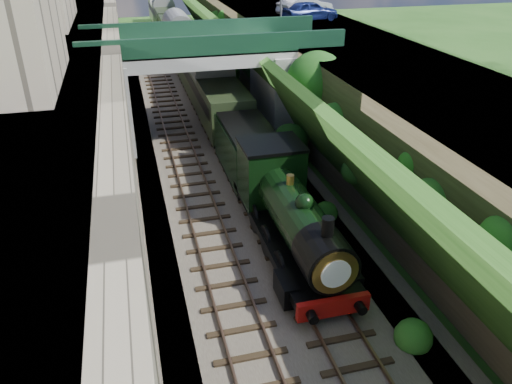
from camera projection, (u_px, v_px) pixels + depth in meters
trackbed at (217, 157)px, 31.17m from camera, size 10.00×90.00×0.20m
retaining_wall at (119, 112)px, 28.35m from camera, size 1.00×90.00×7.00m
street_plateau_left at (54, 117)px, 27.56m from camera, size 6.00×90.00×7.00m
street_plateau_right at (361, 98)px, 31.90m from camera, size 8.00×90.00×6.25m
embankment_slope at (303, 115)px, 29.78m from camera, size 4.35×90.00×6.37m
track_left at (184, 158)px, 30.65m from camera, size 2.50×90.00×0.20m
track_right at (235, 153)px, 31.37m from camera, size 2.50×90.00×0.20m
road_bridge at (217, 77)px, 32.95m from camera, size 16.00×6.40×7.25m
building_near at (1, 34)px, 19.75m from camera, size 4.00×8.00×4.00m
tree at (317, 84)px, 29.25m from camera, size 3.60×3.80×6.60m
car_blue at (310, 11)px, 39.44m from camera, size 4.67×2.41×1.52m
car_silver at (305, 6)px, 41.66m from camera, size 5.04×2.92×1.57m
locomotive at (290, 215)px, 21.26m from camera, size 3.10×10.23×3.83m
tender at (249, 154)px, 27.69m from camera, size 2.70×6.00×3.05m
coach_front at (209, 86)px, 38.28m from camera, size 2.90×18.00×3.70m
coach_middle at (179, 40)px, 54.37m from camera, size 2.90×18.00×3.70m
coach_rear at (163, 15)px, 70.47m from camera, size 2.90×18.00×3.70m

